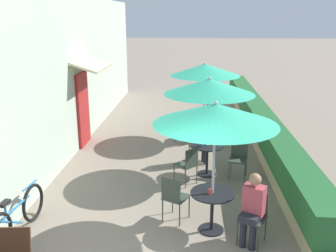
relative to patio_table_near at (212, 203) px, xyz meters
name	(u,v)px	position (x,y,z in m)	size (l,w,h in m)	color
cafe_facade_wall	(81,70)	(-3.65, 4.99, 1.56)	(0.98, 14.12, 4.20)	#B2C1AD
planter_hedge	(259,124)	(1.64, 5.03, 0.01)	(0.60, 13.12, 1.01)	tan
patio_table_near	(212,203)	(0.00, 0.00, 0.00)	(0.77, 0.77, 0.73)	black
patio_umbrella_near	(216,114)	(0.00, 0.00, 1.59)	(2.04, 2.04, 2.34)	#B7B7BC
cafe_chair_near_left	(254,213)	(0.68, -0.27, -0.01)	(0.54, 0.54, 0.87)	#384238
seated_patron_near_left	(252,207)	(0.62, -0.37, 0.16)	(0.47, 0.50, 1.25)	#23232D
cafe_chair_near_right	(174,195)	(-0.68, 0.27, -0.01)	(0.54, 0.54, 0.87)	#384238
coffee_cup_near	(210,191)	(-0.05, -0.04, 0.25)	(0.07, 0.07, 0.09)	#B73D3D
patio_table_mid	(207,154)	(0.00, 2.43, 0.00)	(0.77, 0.77, 0.73)	black
patio_umbrella_mid	(209,87)	(0.00, 2.43, 1.59)	(2.04, 2.04, 2.34)	#B7B7BC
cafe_chair_mid_left	(195,144)	(-0.28, 3.10, -0.01)	(0.50, 0.50, 0.87)	#384238
seated_patron_mid_left	(200,138)	(-0.17, 3.13, 0.16)	(0.47, 0.42, 1.25)	#23232D
cafe_chair_mid_right	(188,163)	(-0.44, 1.85, -0.01)	(0.57, 0.57, 0.87)	#384238
cafe_chair_mid_back	(239,156)	(0.72, 2.33, -0.01)	(0.48, 0.48, 0.87)	#384238
coffee_cup_mid	(202,144)	(-0.14, 2.35, 0.25)	(0.07, 0.07, 0.09)	teal
patio_table_far	(203,122)	(-0.02, 5.09, 0.00)	(0.77, 0.77, 0.73)	black
patio_umbrella_far	(205,70)	(-0.02, 5.09, 1.59)	(2.04, 2.04, 2.34)	#B7B7BC
cafe_chair_far_left	(186,127)	(-0.55, 4.59, -0.01)	(0.56, 0.56, 0.87)	#384238
cafe_chair_far_right	(220,119)	(0.52, 5.58, -0.01)	(0.56, 0.56, 0.87)	#384238
coffee_cup_far	(206,116)	(0.06, 4.96, 0.25)	(0.07, 0.07, 0.09)	#232328
bicycle_leaning	(17,217)	(-3.31, -0.38, -0.16)	(0.24, 1.75, 0.79)	black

